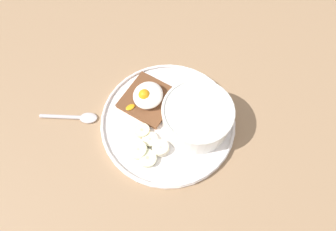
# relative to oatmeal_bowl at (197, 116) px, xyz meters

# --- Properties ---
(ground_plane) EXTENTS (1.20, 1.20, 0.02)m
(ground_plane) POSITION_rel_oatmeal_bowl_xyz_m (-0.02, 0.05, -0.05)
(ground_plane) COLOR #9A7857
(ground_plane) RESTS_ON ground
(plate) EXTENTS (0.27, 0.27, 0.02)m
(plate) POSITION_rel_oatmeal_bowl_xyz_m (-0.02, 0.05, -0.03)
(plate) COLOR white
(plate) RESTS_ON ground_plane
(oatmeal_bowl) EXTENTS (0.13, 0.13, 0.06)m
(oatmeal_bowl) POSITION_rel_oatmeal_bowl_xyz_m (0.00, 0.00, 0.00)
(oatmeal_bowl) COLOR white
(oatmeal_bowl) RESTS_ON plate
(toast_slice) EXTENTS (0.11, 0.11, 0.01)m
(toast_slice) POSITION_rel_oatmeal_bowl_xyz_m (0.01, 0.11, -0.02)
(toast_slice) COLOR brown
(toast_slice) RESTS_ON plate
(poached_egg) EXTENTS (0.08, 0.06, 0.03)m
(poached_egg) POSITION_rel_oatmeal_bowl_xyz_m (0.01, 0.11, -0.01)
(poached_egg) COLOR white
(poached_egg) RESTS_ON toast_slice
(banana_slice_front) EXTENTS (0.04, 0.04, 0.01)m
(banana_slice_front) POSITION_rel_oatmeal_bowl_xyz_m (-0.07, 0.06, -0.03)
(banana_slice_front) COLOR #EFE8BB
(banana_slice_front) RESTS_ON plate
(banana_slice_left) EXTENTS (0.04, 0.04, 0.02)m
(banana_slice_left) POSITION_rel_oatmeal_bowl_xyz_m (-0.11, 0.05, -0.02)
(banana_slice_left) COLOR #EAECBD
(banana_slice_left) RESTS_ON plate
(banana_slice_back) EXTENTS (0.04, 0.04, 0.02)m
(banana_slice_back) POSITION_rel_oatmeal_bowl_xyz_m (-0.08, 0.04, -0.02)
(banana_slice_back) COLOR beige
(banana_slice_back) RESTS_ON plate
(banana_slice_right) EXTENTS (0.05, 0.05, 0.02)m
(banana_slice_right) POSITION_rel_oatmeal_bowl_xyz_m (-0.10, 0.07, -0.02)
(banana_slice_right) COLOR #EBEABF
(banana_slice_right) RESTS_ON plate
(banana_slice_inner) EXTENTS (0.04, 0.04, 0.01)m
(banana_slice_inner) POSITION_rel_oatmeal_bowl_xyz_m (-0.06, 0.09, -0.03)
(banana_slice_inner) COLOR beige
(banana_slice_inner) RESTS_ON plate
(spoon) EXTENTS (0.06, 0.11, 0.01)m
(spoon) POSITION_rel_oatmeal_bowl_xyz_m (-0.09, 0.23, -0.04)
(spoon) COLOR silver
(spoon) RESTS_ON ground_plane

